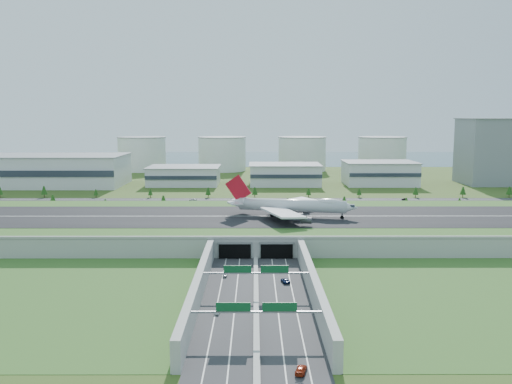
{
  "coord_description": "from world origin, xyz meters",
  "views": [
    {
      "loc": [
        -0.46,
        -264.48,
        57.54
      ],
      "look_at": [
        0.32,
        35.0,
        15.45
      ],
      "focal_mm": 38.0,
      "sensor_mm": 36.0,
      "label": 1
    }
  ],
  "objects_px": {
    "car_3": "(301,370)",
    "car_0": "(225,275)",
    "car_1": "(217,311)",
    "fuel_tank_a": "(142,154)",
    "car_5": "(404,199)",
    "car_2": "(285,280)",
    "car_4": "(6,203)",
    "office_tower": "(490,152)",
    "boeing_747": "(291,205)",
    "car_7": "(193,200)"
  },
  "relations": [
    {
      "from": "boeing_747",
      "to": "fuel_tank_a",
      "type": "bearing_deg",
      "value": 126.96
    },
    {
      "from": "car_1",
      "to": "car_2",
      "type": "distance_m",
      "value": 36.68
    },
    {
      "from": "car_1",
      "to": "car_5",
      "type": "xyz_separation_m",
      "value": [
        114.18,
        215.45,
        -0.01
      ]
    },
    {
      "from": "car_3",
      "to": "car_0",
      "type": "bearing_deg",
      "value": -59.47
    },
    {
      "from": "boeing_747",
      "to": "car_2",
      "type": "relative_size",
      "value": 12.61
    },
    {
      "from": "office_tower",
      "to": "boeing_747",
      "type": "xyz_separation_m",
      "value": [
        -182.42,
        -195.69,
        -13.65
      ]
    },
    {
      "from": "office_tower",
      "to": "car_7",
      "type": "relative_size",
      "value": 9.82
    },
    {
      "from": "car_3",
      "to": "car_5",
      "type": "xyz_separation_m",
      "value": [
        92.79,
        252.73,
        -0.12
      ]
    },
    {
      "from": "car_4",
      "to": "car_5",
      "type": "distance_m",
      "value": 266.96
    },
    {
      "from": "car_0",
      "to": "car_5",
      "type": "bearing_deg",
      "value": 57.48
    },
    {
      "from": "car_0",
      "to": "car_2",
      "type": "xyz_separation_m",
      "value": [
        21.46,
        -7.18,
        0.07
      ]
    },
    {
      "from": "boeing_747",
      "to": "car_4",
      "type": "height_order",
      "value": "boeing_747"
    },
    {
      "from": "car_4",
      "to": "fuel_tank_a",
      "type": "bearing_deg",
      "value": -23.25
    },
    {
      "from": "boeing_747",
      "to": "car_3",
      "type": "height_order",
      "value": "boeing_747"
    },
    {
      "from": "fuel_tank_a",
      "to": "boeing_747",
      "type": "xyz_separation_m",
      "value": [
        137.58,
        -310.69,
        -3.65
      ]
    },
    {
      "from": "car_0",
      "to": "car_4",
      "type": "xyz_separation_m",
      "value": [
        -152.4,
        161.05,
        0.14
      ]
    },
    {
      "from": "fuel_tank_a",
      "to": "car_5",
      "type": "relative_size",
      "value": 12.41
    },
    {
      "from": "office_tower",
      "to": "fuel_tank_a",
      "type": "bearing_deg",
      "value": 160.23
    },
    {
      "from": "car_2",
      "to": "car_3",
      "type": "relative_size",
      "value": 0.96
    },
    {
      "from": "fuel_tank_a",
      "to": "car_2",
      "type": "relative_size",
      "value": 9.61
    },
    {
      "from": "fuel_tank_a",
      "to": "car_0",
      "type": "bearing_deg",
      "value": -74.23
    },
    {
      "from": "car_0",
      "to": "car_7",
      "type": "bearing_deg",
      "value": 100.15
    },
    {
      "from": "office_tower",
      "to": "car_2",
      "type": "xyz_separation_m",
      "value": [
        -189.76,
        -277.45,
        -26.66
      ]
    },
    {
      "from": "car_3",
      "to": "car_5",
      "type": "relative_size",
      "value": 1.34
    },
    {
      "from": "car_1",
      "to": "car_7",
      "type": "relative_size",
      "value": 0.73
    },
    {
      "from": "fuel_tank_a",
      "to": "boeing_747",
      "type": "height_order",
      "value": "fuel_tank_a"
    },
    {
      "from": "office_tower",
      "to": "car_4",
      "type": "distance_m",
      "value": 380.6
    },
    {
      "from": "car_5",
      "to": "fuel_tank_a",
      "type": "bearing_deg",
      "value": -132.95
    },
    {
      "from": "boeing_747",
      "to": "car_5",
      "type": "bearing_deg",
      "value": 63.77
    },
    {
      "from": "car_2",
      "to": "car_3",
      "type": "height_order",
      "value": "car_3"
    },
    {
      "from": "car_2",
      "to": "car_5",
      "type": "relative_size",
      "value": 1.29
    },
    {
      "from": "boeing_747",
      "to": "office_tower",
      "type": "bearing_deg",
      "value": 60.08
    },
    {
      "from": "car_3",
      "to": "car_5",
      "type": "distance_m",
      "value": 269.23
    },
    {
      "from": "office_tower",
      "to": "car_7",
      "type": "xyz_separation_m",
      "value": [
        -242.6,
        -94.77,
        -26.57
      ]
    },
    {
      "from": "car_3",
      "to": "car_4",
      "type": "bearing_deg",
      "value": -38.99
    },
    {
      "from": "office_tower",
      "to": "car_7",
      "type": "bearing_deg",
      "value": -158.66
    },
    {
      "from": "car_4",
      "to": "car_7",
      "type": "height_order",
      "value": "car_7"
    },
    {
      "from": "car_0",
      "to": "car_2",
      "type": "distance_m",
      "value": 22.63
    },
    {
      "from": "car_3",
      "to": "fuel_tank_a",
      "type": "bearing_deg",
      "value": -59.63
    },
    {
      "from": "fuel_tank_a",
      "to": "car_0",
      "type": "relative_size",
      "value": 12.95
    },
    {
      "from": "fuel_tank_a",
      "to": "car_7",
      "type": "distance_m",
      "value": 224.21
    },
    {
      "from": "office_tower",
      "to": "car_1",
      "type": "height_order",
      "value": "office_tower"
    },
    {
      "from": "car_2",
      "to": "car_4",
      "type": "height_order",
      "value": "car_4"
    },
    {
      "from": "boeing_747",
      "to": "car_7",
      "type": "bearing_deg",
      "value": 133.88
    },
    {
      "from": "car_4",
      "to": "car_2",
      "type": "bearing_deg",
      "value": -146.3
    },
    {
      "from": "car_0",
      "to": "car_3",
      "type": "xyz_separation_m",
      "value": [
        21.19,
        -74.07,
        0.13
      ]
    },
    {
      "from": "car_0",
      "to": "car_1",
      "type": "xyz_separation_m",
      "value": [
        -0.2,
        -36.79,
        0.02
      ]
    },
    {
      "from": "car_1",
      "to": "car_3",
      "type": "relative_size",
      "value": 0.76
    },
    {
      "from": "office_tower",
      "to": "car_5",
      "type": "relative_size",
      "value": 13.66
    },
    {
      "from": "boeing_747",
      "to": "car_7",
      "type": "distance_m",
      "value": 118.2
    }
  ]
}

